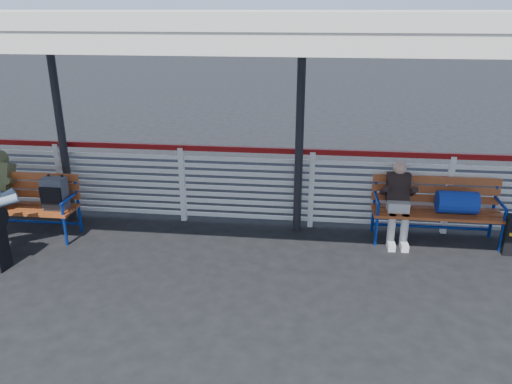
# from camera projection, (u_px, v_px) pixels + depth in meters

# --- Properties ---
(ground) EXTENTS (60.00, 60.00, 0.00)m
(ground) POSITION_uv_depth(u_px,v_px,m) (146.00, 281.00, 6.21)
(ground) COLOR black
(ground) RESTS_ON ground
(fence) EXTENTS (12.08, 0.08, 1.24)m
(fence) POSITION_uv_depth(u_px,v_px,m) (182.00, 181.00, 7.75)
(fence) COLOR silver
(fence) RESTS_ON ground
(canopy) EXTENTS (12.60, 3.60, 3.16)m
(canopy) POSITION_uv_depth(u_px,v_px,m) (150.00, 21.00, 5.96)
(canopy) COLOR silver
(canopy) RESTS_ON ground
(bench_left) EXTENTS (1.80, 0.56, 0.93)m
(bench_left) POSITION_uv_depth(u_px,v_px,m) (29.00, 197.00, 7.27)
(bench_left) COLOR #AF4B21
(bench_left) RESTS_ON ground
(bench_right) EXTENTS (1.80, 0.56, 0.92)m
(bench_right) POSITION_uv_depth(u_px,v_px,m) (445.00, 203.00, 7.07)
(bench_right) COLOR #AF4B21
(bench_right) RESTS_ON ground
(companion_person) EXTENTS (0.32, 0.66, 1.15)m
(companion_person) POSITION_uv_depth(u_px,v_px,m) (398.00, 202.00, 7.10)
(companion_person) COLOR beige
(companion_person) RESTS_ON ground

